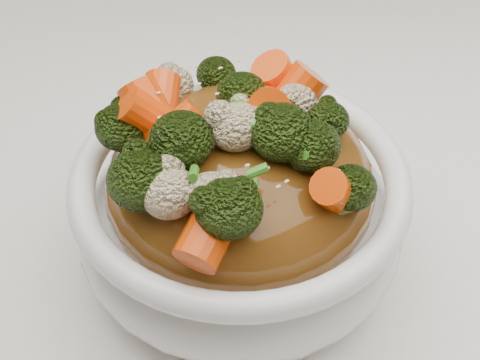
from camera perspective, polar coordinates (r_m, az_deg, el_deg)
tablecloth at (r=0.56m, az=3.21°, el=-2.91°), size 1.20×0.80×0.04m
bowl at (r=0.47m, az=0.00°, el=-2.73°), size 0.26×0.26×0.08m
sauce_base at (r=0.45m, az=0.00°, el=-0.26°), size 0.21×0.21×0.09m
carrots at (r=0.41m, az=0.00°, el=5.72°), size 0.21×0.21×0.05m
broccoli at (r=0.41m, az=0.00°, el=5.61°), size 0.21×0.21×0.04m
cauliflower at (r=0.41m, az=0.00°, el=5.41°), size 0.21×0.21×0.03m
scallions at (r=0.41m, az=0.00°, el=5.82°), size 0.15×0.15×0.02m
sesame_seeds at (r=0.41m, az=0.00°, el=5.82°), size 0.18×0.18×0.01m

